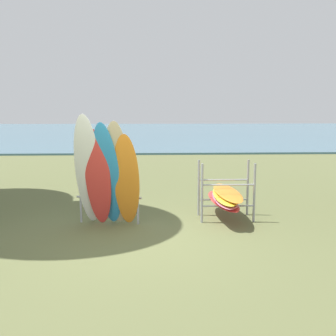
% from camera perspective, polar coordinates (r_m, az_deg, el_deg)
% --- Properties ---
extents(ground_plane, '(80.00, 80.00, 0.00)m').
position_cam_1_polar(ground_plane, '(7.84, -5.02, -9.63)').
color(ground_plane, '#60663D').
extents(lake_water, '(80.00, 36.00, 0.10)m').
position_cam_1_polar(lake_water, '(39.00, -2.93, 4.89)').
color(lake_water, '#477084').
rests_on(lake_water, ground).
extents(leaning_board_pile, '(1.37, 0.86, 2.29)m').
position_cam_1_polar(leaning_board_pile, '(8.47, -8.33, -1.05)').
color(leaning_board_pile, white).
rests_on(leaning_board_pile, ground).
extents(board_storage_rack, '(1.15, 2.13, 1.25)m').
position_cam_1_polar(board_storage_rack, '(9.16, 7.76, -3.81)').
color(board_storage_rack, '#9EA0A5').
rests_on(board_storage_rack, ground).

